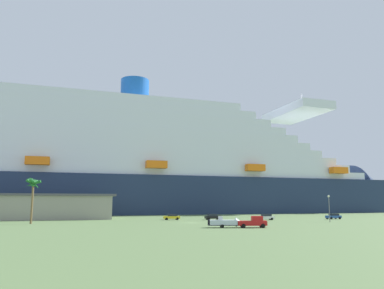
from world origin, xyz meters
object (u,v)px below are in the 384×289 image
Objects in this scene: street_lamp at (329,204)px; parked_car_black_coupe at (213,217)px; palm_tree at (33,186)px; pickup_truck at (253,222)px; parked_car_blue_suv at (334,216)px; parked_car_white_van at (266,217)px; small_boat_on_trailer at (227,223)px; cruise_ship at (186,170)px; parked_car_yellow_taxi at (172,217)px.

street_lamp is 31.00m from parked_car_black_coupe.
palm_tree is at bearing 172.20° from street_lamp.
parked_car_blue_suv is (37.57, 28.24, -0.21)m from pickup_truck.
palm_tree reaches higher than parked_car_blue_suv.
street_lamp reaches higher than parked_car_white_van.
parked_car_black_coupe is (2.41, 33.22, -0.21)m from pickup_truck.
palm_tree is at bearing -169.27° from parked_car_black_coupe.
small_boat_on_trailer is at bearing -147.56° from parked_car_blue_suv.
pickup_truck is at bearing -95.59° from cruise_ship.
palm_tree reaches higher than parked_car_black_coupe.
cruise_ship is at bearing 84.41° from pickup_truck.
palm_tree is at bearing -127.81° from cruise_ship.
palm_tree is at bearing -176.37° from parked_car_white_van.
parked_car_yellow_taxi is 1.02× the size of parked_car_black_coupe.
cruise_ship is 45.27× the size of parked_car_white_van.
palm_tree is 1.57× the size of street_lamp.
parked_car_white_van is (16.13, 28.27, -0.21)m from pickup_truck.
cruise_ship is at bearing 113.94° from parked_car_blue_suv.
parked_car_blue_suv is 35.51m from parked_car_black_coupe.
parked_car_white_van is at bearing 60.30° from pickup_truck.
street_lamp is at bearing 22.96° from small_boat_on_trailer.
cruise_ship is 30.36× the size of small_boat_on_trailer.
parked_car_yellow_taxi is (34.84, 10.96, -7.64)m from palm_tree.
parked_car_blue_suv is 46.99m from parked_car_yellow_taxi.
pickup_truck reaches higher than parked_car_black_coupe.
pickup_truck is 1.27× the size of parked_car_yellow_taxi.
pickup_truck reaches higher than small_boat_on_trailer.
small_boat_on_trailer reaches higher than parked_car_black_coupe.
cruise_ship is 62.40m from parked_car_yellow_taxi.
pickup_truck is 32.55m from parked_car_white_van.
parked_car_yellow_taxi is (-17.91, -57.02, -17.92)m from cruise_ship.
small_boat_on_trailer is 1.56× the size of parked_car_yellow_taxi.
parked_car_white_van is (-21.44, 0.03, 0.00)m from parked_car_blue_suv.
parked_car_yellow_taxi is (-3.89, 34.24, -0.13)m from small_boat_on_trailer.
parked_car_white_van is at bearing 129.05° from street_lamp.
cruise_ship is 62.25m from parked_car_black_coupe.
street_lamp is 1.45× the size of parked_car_black_coupe.
parked_car_blue_suv is at bearing -66.06° from cruise_ship.
small_boat_on_trailer reaches higher than parked_car_yellow_taxi.
pickup_truck is 33.31m from parked_car_black_coupe.
palm_tree is at bearing -162.53° from parked_car_yellow_taxi.
parked_car_yellow_taxi is at bearing -107.44° from cruise_ship.
cruise_ship reaches higher than small_boat_on_trailer.
cruise_ship reaches higher than street_lamp.
pickup_truck is 0.57× the size of palm_tree.
palm_tree reaches higher than small_boat_on_trailer.
cruise_ship reaches higher than parked_car_white_van.
parked_car_blue_suv is (81.27, 3.76, -7.64)m from palm_tree.
palm_tree is 47.55m from parked_car_black_coupe.
parked_car_white_van is (59.83, 3.79, -7.64)m from palm_tree.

